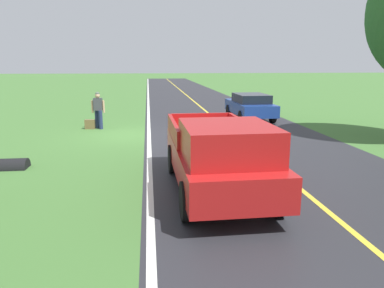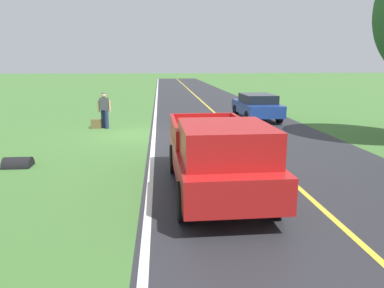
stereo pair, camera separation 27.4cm
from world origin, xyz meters
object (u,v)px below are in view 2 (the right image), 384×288
at_px(sedan_near_oncoming, 257,106).
at_px(suitcase_carried, 96,124).
at_px(pickup_truck_passing, 218,155).
at_px(hitchhiker_walking, 104,108).

bearing_deg(sedan_near_oncoming, suitcase_carried, 14.46).
distance_m(suitcase_carried, pickup_truck_passing, 10.41).
distance_m(pickup_truck_passing, sedan_near_oncoming, 12.24).
height_order(hitchhiker_walking, sedan_near_oncoming, hitchhiker_walking).
distance_m(hitchhiker_walking, suitcase_carried, 0.87).
height_order(pickup_truck_passing, sedan_near_oncoming, pickup_truck_passing).
bearing_deg(pickup_truck_passing, hitchhiker_walking, -67.17).
bearing_deg(suitcase_carried, sedan_near_oncoming, 107.19).
height_order(hitchhiker_walking, suitcase_carried, hitchhiker_walking).
relative_size(hitchhiker_walking, suitcase_carried, 3.80).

